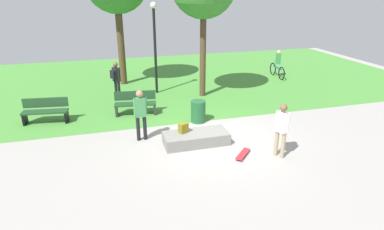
{
  "coord_description": "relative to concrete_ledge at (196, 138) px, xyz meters",
  "views": [
    {
      "loc": [
        -3.22,
        -9.29,
        4.7
      ],
      "look_at": [
        -0.55,
        0.2,
        0.81
      ],
      "focal_mm": 30.44,
      "sensor_mm": 36.0,
      "label": 1
    }
  ],
  "objects": [
    {
      "name": "ground_plane",
      "position": [
        0.55,
        0.26,
        -0.19
      ],
      "size": [
        28.0,
        28.0,
        0.0
      ],
      "primitive_type": "plane",
      "color": "#9E9993"
    },
    {
      "name": "grass_lawn",
      "position": [
        0.55,
        7.99,
        -0.18
      ],
      "size": [
        26.6,
        12.56,
        0.01
      ],
      "primitive_type": "cube",
      "color": "#478C38",
      "rests_on": "ground_plane"
    },
    {
      "name": "concrete_ledge",
      "position": [
        0.0,
        0.0,
        0.0
      ],
      "size": [
        2.05,
        0.88,
        0.37
      ],
      "primitive_type": "cube",
      "color": "gray",
      "rests_on": "ground_plane"
    },
    {
      "name": "backpack_on_ledge",
      "position": [
        -0.38,
        0.14,
        0.35
      ],
      "size": [
        0.34,
        0.3,
        0.32
      ],
      "primitive_type": "cube",
      "rotation": [
        0.0,
        0.0,
        0.42
      ],
      "color": "olive",
      "rests_on": "concrete_ledge"
    },
    {
      "name": "skater_performing_trick",
      "position": [
        2.13,
        -1.48,
        0.77
      ],
      "size": [
        0.33,
        0.39,
        1.65
      ],
      "color": "tan",
      "rests_on": "ground_plane"
    },
    {
      "name": "skater_watching",
      "position": [
        -1.63,
        0.75,
        0.81
      ],
      "size": [
        0.43,
        0.22,
        1.7
      ],
      "color": "black",
      "rests_on": "ground_plane"
    },
    {
      "name": "skateboard_by_ledge",
      "position": [
        1.12,
        -1.17,
        -0.12
      ],
      "size": [
        0.7,
        0.72,
        0.08
      ],
      "color": "#A5262D",
      "rests_on": "ground_plane"
    },
    {
      "name": "park_bench_far_right",
      "position": [
        -1.55,
        3.14,
        0.29
      ],
      "size": [
        1.65,
        0.68,
        0.91
      ],
      "color": "#1E4223",
      "rests_on": "ground_plane"
    },
    {
      "name": "park_bench_by_oak",
      "position": [
        -4.83,
        3.19,
        0.29
      ],
      "size": [
        1.65,
        0.67,
        0.91
      ],
      "color": "#1E4223",
      "rests_on": "ground_plane"
    },
    {
      "name": "lamp_post",
      "position": [
        -0.27,
        5.69,
        2.31
      ],
      "size": [
        0.28,
        0.28,
        4.1
      ],
      "color": "black",
      "rests_on": "ground_plane"
    },
    {
      "name": "trash_bin",
      "position": [
        0.59,
        1.73,
        0.22
      ],
      "size": [
        0.54,
        0.54,
        0.82
      ],
      "primitive_type": "cylinder",
      "color": "#1E592D",
      "rests_on": "ground_plane"
    },
    {
      "name": "pedestrian_with_backpack",
      "position": [
        -2.12,
        5.28,
        0.82
      ],
      "size": [
        0.44,
        0.43,
        1.67
      ],
      "color": "black",
      "rests_on": "ground_plane"
    },
    {
      "name": "cyclist_on_bicycle",
      "position": [
        6.7,
        6.77,
        0.45
      ],
      "size": [
        0.22,
        1.82,
        1.52
      ],
      "color": "black",
      "rests_on": "ground_plane"
    }
  ]
}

